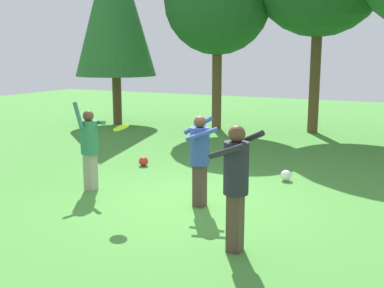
% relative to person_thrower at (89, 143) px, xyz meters
% --- Properties ---
extents(ground_plane, '(40.00, 40.00, 0.00)m').
position_rel_person_thrower_xyz_m(ground_plane, '(2.17, 0.27, -0.94)').
color(ground_plane, '#478C38').
extents(person_thrower, '(0.64, 0.64, 1.75)m').
position_rel_person_thrower_xyz_m(person_thrower, '(0.00, 0.00, 0.00)').
color(person_thrower, gray).
rests_on(person_thrower, ground_plane).
extents(person_catcher, '(0.71, 0.64, 1.74)m').
position_rel_person_thrower_xyz_m(person_catcher, '(3.59, -1.47, 0.10)').
color(person_catcher, '#4C382D').
rests_on(person_catcher, ground_plane).
extents(person_bystander, '(0.72, 0.70, 1.61)m').
position_rel_person_thrower_xyz_m(person_bystander, '(2.34, 0.06, 0.01)').
color(person_bystander, '#4C382D').
rests_on(person_bystander, ground_plane).
extents(frisbee, '(0.31, 0.33, 0.15)m').
position_rel_person_thrower_xyz_m(frisbee, '(1.23, -0.69, 0.49)').
color(frisbee, yellow).
extents(ball_red, '(0.23, 0.23, 0.23)m').
position_rel_person_thrower_xyz_m(ball_red, '(-0.16, 2.19, -0.83)').
color(ball_red, red).
rests_on(ball_red, ground_plane).
extents(ball_white, '(0.23, 0.23, 0.23)m').
position_rel_person_thrower_xyz_m(ball_white, '(3.26, 2.38, -0.83)').
color(ball_white, white).
rests_on(ball_white, ground_plane).
extents(tree_left, '(3.62, 3.62, 6.19)m').
position_rel_person_thrower_xyz_m(tree_left, '(-0.80, 8.10, 3.42)').
color(tree_left, brown).
rests_on(tree_left, ground_plane).
extents(tree_far_left, '(2.96, 2.96, 7.08)m').
position_rel_person_thrower_xyz_m(tree_far_left, '(-4.62, 7.52, 3.48)').
color(tree_far_left, brown).
rests_on(tree_far_left, ground_plane).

